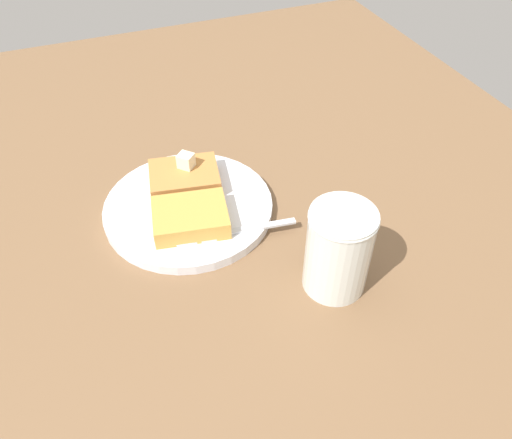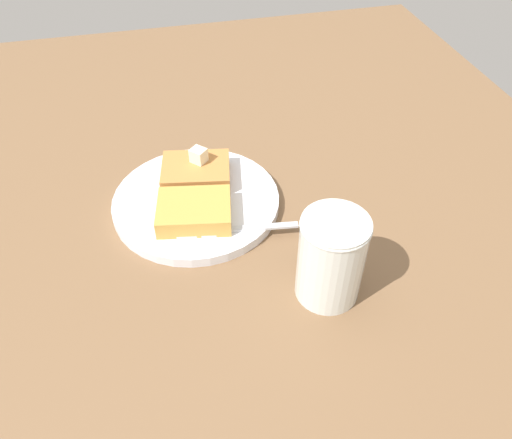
# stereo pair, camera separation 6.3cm
# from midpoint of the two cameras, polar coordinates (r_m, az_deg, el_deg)

# --- Properties ---
(table_surface) EXTENTS (1.28, 1.28, 0.03)m
(table_surface) POSITION_cam_midpoint_polar(r_m,az_deg,el_deg) (0.71, -6.15, -0.32)
(table_surface) COLOR brown
(table_surface) RESTS_ON ground
(plate) EXTENTS (0.23, 0.23, 0.01)m
(plate) POSITION_cam_midpoint_polar(r_m,az_deg,el_deg) (0.71, -4.34, 2.01)
(plate) COLOR white
(plate) RESTS_ON table_surface
(toast_slice_left) EXTENTS (0.09, 0.11, 0.03)m
(toast_slice_left) POSITION_cam_midpoint_polar(r_m,az_deg,el_deg) (0.73, -4.43, 5.31)
(toast_slice_left) COLOR #BD7C3D
(toast_slice_left) RESTS_ON plate
(toast_slice_middle) EXTENTS (0.09, 0.11, 0.03)m
(toast_slice_middle) POSITION_cam_midpoint_polar(r_m,az_deg,el_deg) (0.66, -4.42, 0.83)
(toast_slice_middle) COLOR gold
(toast_slice_middle) RESTS_ON plate
(butter_pat_primary) EXTENTS (0.03, 0.03, 0.02)m
(butter_pat_primary) POSITION_cam_midpoint_polar(r_m,az_deg,el_deg) (0.72, -4.11, 7.22)
(butter_pat_primary) COLOR #F8EDC7
(butter_pat_primary) RESTS_ON toast_slice_left
(fork) EXTENTS (0.04, 0.16, 0.00)m
(fork) POSITION_cam_midpoint_polar(r_m,az_deg,el_deg) (0.65, -0.27, -1.28)
(fork) COLOR silver
(fork) RESTS_ON plate
(syrup_jar) EXTENTS (0.08, 0.08, 0.11)m
(syrup_jar) POSITION_cam_midpoint_polar(r_m,az_deg,el_deg) (0.58, 11.59, -4.91)
(syrup_jar) COLOR #361B0C
(syrup_jar) RESTS_ON table_surface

